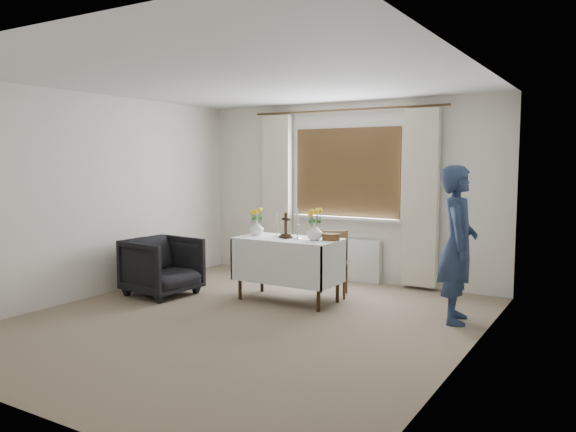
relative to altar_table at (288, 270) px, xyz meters
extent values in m
plane|color=gray|center=(0.06, -0.99, -0.38)|extent=(5.00, 5.00, 0.00)
cube|color=white|center=(0.00, 0.00, 0.00)|extent=(1.24, 0.64, 0.76)
imported|color=black|center=(-1.51, -0.56, -0.02)|extent=(0.87, 0.85, 0.73)
imported|color=navy|center=(1.96, 0.16, 0.44)|extent=(0.52, 0.67, 1.64)
cube|color=silver|center=(0.06, 1.43, -0.08)|extent=(1.10, 0.10, 0.60)
imported|color=white|center=(-0.49, 0.05, 0.47)|extent=(0.22, 0.22, 0.18)
imported|color=white|center=(0.35, 0.02, 0.48)|extent=(0.19, 0.19, 0.19)
cylinder|color=brown|center=(0.51, 0.13, 0.42)|extent=(0.22, 0.22, 0.08)
camera|label=1|loc=(3.43, -5.68, 1.29)|focal=35.00mm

